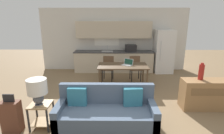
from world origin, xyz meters
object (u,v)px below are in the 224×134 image
(vase, at_px, (201,72))
(table_lamp, at_px, (37,89))
(dining_table, at_px, (123,67))
(credenza, at_px, (207,94))
(laptop, at_px, (128,64))
(couch, at_px, (106,111))
(dining_chair_far_right, at_px, (135,67))
(dining_chair_far_left, at_px, (108,67))
(suitcase, at_px, (12,116))
(side_table, at_px, (41,112))
(refrigerator, at_px, (163,51))

(vase, bearing_deg, table_lamp, -165.65)
(dining_table, bearing_deg, vase, -35.59)
(credenza, bearing_deg, laptop, 143.01)
(couch, xyz_separation_m, credenza, (2.52, 0.80, 0.04))
(table_lamp, xyz_separation_m, laptop, (1.99, 2.34, -0.06))
(credenza, height_order, vase, vase)
(dining_table, relative_size, dining_chair_far_right, 1.80)
(couch, height_order, dining_chair_far_left, dining_chair_far_left)
(table_lamp, relative_size, vase, 1.27)
(vase, distance_m, dining_chair_far_right, 2.58)
(couch, relative_size, dining_chair_far_left, 2.30)
(suitcase, bearing_deg, side_table, 15.21)
(credenza, relative_size, vase, 2.95)
(refrigerator, xyz_separation_m, laptop, (-1.66, -1.80, -0.08))
(couch, distance_m, table_lamp, 1.48)
(couch, height_order, credenza, couch)
(refrigerator, distance_m, laptop, 2.44)
(dining_table, bearing_deg, side_table, -128.39)
(refrigerator, xyz_separation_m, dining_table, (-1.82, -1.83, -0.20))
(dining_table, distance_m, laptop, 0.20)
(refrigerator, relative_size, dining_table, 1.12)
(couch, xyz_separation_m, laptop, (0.61, 2.24, 0.48))
(refrigerator, bearing_deg, couch, -119.37)
(table_lamp, height_order, credenza, table_lamp)
(couch, bearing_deg, suitcase, -173.19)
(couch, distance_m, suitcase, 1.91)
(dining_chair_far_right, bearing_deg, suitcase, -136.90)
(table_lamp, bearing_deg, refrigerator, 48.60)
(dining_chair_far_left, bearing_deg, laptop, -41.12)
(refrigerator, distance_m, dining_table, 2.59)
(credenza, bearing_deg, side_table, -167.26)
(side_table, relative_size, table_lamp, 0.99)
(dining_table, xyz_separation_m, vase, (1.89, -1.35, 0.25))
(dining_chair_far_right, distance_m, laptop, 0.88)
(dining_chair_far_right, bearing_deg, credenza, -59.58)
(dining_chair_far_right, height_order, dining_chair_far_left, same)
(couch, distance_m, dining_chair_far_left, 2.98)
(refrigerator, distance_m, dining_chair_far_left, 2.59)
(dining_chair_far_right, distance_m, dining_chair_far_left, 1.02)
(side_table, xyz_separation_m, suitcase, (-0.54, -0.15, -0.02))
(credenza, distance_m, suitcase, 4.54)
(vase, bearing_deg, credenza, -15.05)
(credenza, relative_size, laptop, 3.11)
(vase, height_order, dining_chair_far_left, vase)
(dining_table, relative_size, couch, 0.78)
(dining_chair_far_right, xyz_separation_m, suitcase, (-2.86, -3.21, -0.17))
(refrigerator, height_order, dining_chair_far_left, refrigerator)
(laptop, bearing_deg, dining_table, -136.32)
(refrigerator, xyz_separation_m, couch, (-2.27, -4.03, -0.57))
(dining_table, xyz_separation_m, suitcase, (-2.35, -2.43, -0.37))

